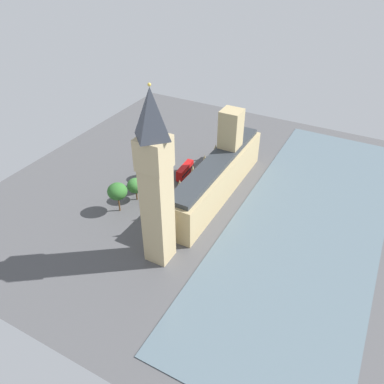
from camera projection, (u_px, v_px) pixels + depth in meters
ground_plane at (211, 192)px, 136.67m from camera, size 145.44×145.44×0.00m
river_thames at (308, 222)px, 123.03m from camera, size 44.97×130.90×0.25m
parliament_building at (218, 173)px, 132.34m from camera, size 10.50×57.83×28.00m
clock_tower at (156, 180)px, 95.17m from camera, size 7.60×7.60×51.51m
car_blue_corner at (208, 159)px, 154.07m from camera, size 1.91×4.12×1.74m
double_decker_bus_by_river_gate at (185, 170)px, 143.79m from camera, size 3.21×10.64×4.75m
car_white_far_end at (156, 210)px, 126.70m from camera, size 2.15×4.81×1.74m
pedestrian_leading at (186, 202)px, 130.89m from camera, size 0.65×0.64×1.55m
pedestrian_kerbside at (182, 206)px, 129.12m from camera, size 0.55×0.63×1.53m
plane_tree_under_trees at (117, 191)px, 123.57m from camera, size 6.57×6.57×10.66m
plane_tree_near_tower at (136, 186)px, 129.82m from camera, size 6.01×6.01×8.42m
plane_tree_midblock at (146, 174)px, 134.48m from camera, size 6.77×6.77×9.34m
plane_tree_trailing at (157, 161)px, 140.34m from camera, size 5.92×5.92×9.76m
street_lamp_opposite_hall at (160, 167)px, 142.60m from camera, size 0.56×0.56×5.96m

